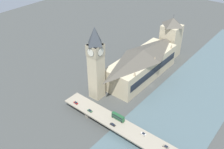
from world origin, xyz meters
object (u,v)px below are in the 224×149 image
(clock_tower, at_px, (96,62))
(road_bridge, at_px, (150,143))
(double_decker_bus_mid, at_px, (118,117))
(car_northbound_lead, at_px, (166,147))
(car_northbound_mid, at_px, (76,103))
(victoria_tower, at_px, (171,37))
(car_southbound_lead, at_px, (90,111))
(parliament_hall, at_px, (142,63))
(car_southbound_extra, at_px, (143,134))
(car_southbound_mid, at_px, (113,125))

(clock_tower, bearing_deg, road_bridge, 163.23)
(clock_tower, height_order, double_decker_bus_mid, clock_tower)
(clock_tower, distance_m, car_northbound_lead, 86.87)
(car_northbound_lead, xyz_separation_m, car_northbound_mid, (81.67, 6.72, 0.10))
(victoria_tower, relative_size, car_southbound_lead, 11.77)
(parliament_hall, bearing_deg, clock_tower, 75.88)
(clock_tower, xyz_separation_m, car_southbound_extra, (-61.32, 17.81, -29.39))
(car_northbound_lead, bearing_deg, parliament_hall, -46.63)
(victoria_tower, height_order, car_southbound_mid, victoria_tower)
(car_southbound_lead, relative_size, car_southbound_mid, 0.95)
(double_decker_bus_mid, bearing_deg, car_southbound_mid, 95.26)
(car_northbound_mid, xyz_separation_m, car_southbound_mid, (-40.03, -0.00, -0.07))
(road_bridge, bearing_deg, car_southbound_lead, 3.59)
(car_northbound_mid, bearing_deg, clock_tower, -94.46)
(parliament_hall, relative_size, double_decker_bus_mid, 7.72)
(road_bridge, xyz_separation_m, double_decker_bus_mid, (31.42, -3.54, 3.86))
(victoria_tower, distance_m, car_northbound_lead, 144.55)
(double_decker_bus_mid, height_order, car_northbound_mid, double_decker_bus_mid)
(parliament_hall, height_order, car_southbound_mid, parliament_hall)
(victoria_tower, distance_m, road_bridge, 142.75)
(car_northbound_mid, bearing_deg, parliament_hall, -101.11)
(clock_tower, height_order, victoria_tower, clock_tower)
(parliament_hall, bearing_deg, road_bridge, 127.17)
(car_northbound_mid, distance_m, car_southbound_extra, 63.59)
(car_northbound_mid, bearing_deg, car_northbound_lead, -175.30)
(road_bridge, xyz_separation_m, car_southbound_mid, (30.74, 3.78, 1.72))
(parliament_hall, bearing_deg, victoria_tower, -89.94)
(car_northbound_lead, distance_m, car_southbound_lead, 66.03)
(clock_tower, relative_size, victoria_tower, 1.36)
(victoria_tower, bearing_deg, parliament_hall, 90.06)
(car_southbound_mid, relative_size, car_southbound_extra, 1.14)
(double_decker_bus_mid, bearing_deg, car_northbound_mid, 10.53)
(car_northbound_mid, height_order, car_southbound_extra, car_northbound_mid)
(road_bridge, distance_m, car_northbound_lead, 11.41)
(road_bridge, relative_size, car_southbound_extra, 41.60)
(car_northbound_lead, relative_size, car_southbound_lead, 1.09)
(victoria_tower, relative_size, double_decker_bus_mid, 4.42)
(clock_tower, height_order, car_southbound_mid, clock_tower)
(victoria_tower, bearing_deg, car_northbound_lead, 117.61)
(car_southbound_lead, bearing_deg, car_southbound_mid, 179.20)
(clock_tower, bearing_deg, car_northbound_lead, 167.41)
(clock_tower, relative_size, car_southbound_lead, 16.05)
(parliament_hall, distance_m, clock_tower, 58.18)
(road_bridge, relative_size, car_northbound_mid, 39.90)
(parliament_hall, relative_size, clock_tower, 1.28)
(victoria_tower, xyz_separation_m, car_southbound_mid, (-24.94, 134.01, -16.10))
(clock_tower, height_order, car_southbound_extra, clock_tower)
(parliament_hall, bearing_deg, car_southbound_lead, 90.59)
(parliament_hall, relative_size, car_southbound_extra, 22.24)
(double_decker_bus_mid, height_order, car_southbound_lead, double_decker_bus_mid)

